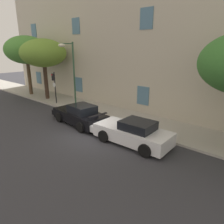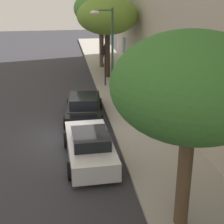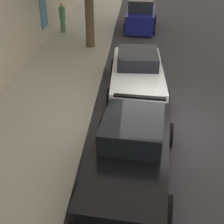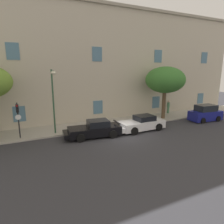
{
  "view_description": "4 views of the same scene",
  "coord_description": "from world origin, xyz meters",
  "px_view_note": "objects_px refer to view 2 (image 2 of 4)",
  "views": [
    {
      "loc": [
        8.88,
        -8.15,
        5.28
      ],
      "look_at": [
        -0.29,
        2.28,
        0.96
      ],
      "focal_mm": 32.92,
      "sensor_mm": 36.0,
      "label": 1
    },
    {
      "loc": [
        15.62,
        -0.23,
        7.24
      ],
      "look_at": [
        -0.0,
        2.16,
        1.17
      ],
      "focal_mm": 54.68,
      "sensor_mm": 36.0,
      "label": 2
    },
    {
      "loc": [
        -8.24,
        0.89,
        5.36
      ],
      "look_at": [
        -1.11,
        1.46,
        1.16
      ],
      "focal_mm": 50.17,
      "sensor_mm": 36.0,
      "label": 3
    },
    {
      "loc": [
        -7.71,
        -14.44,
        5.78
      ],
      "look_at": [
        -0.16,
        1.67,
        1.88
      ],
      "focal_mm": 31.24,
      "sensor_mm": 36.0,
      "label": 4
    }
  ],
  "objects_px": {
    "sportscar_yellow_flank": "(89,145)",
    "tree_far_end": "(101,9)",
    "tree_midblock": "(192,87)",
    "sportscar_red_lead": "(84,107)",
    "street_lamp": "(106,37)",
    "traffic_light": "(104,57)",
    "tree_near_kerb": "(107,16)"
  },
  "relations": [
    {
      "from": "sportscar_yellow_flank",
      "to": "tree_far_end",
      "type": "distance_m",
      "value": 17.1
    },
    {
      "from": "tree_far_end",
      "to": "traffic_light",
      "type": "xyz_separation_m",
      "value": [
        5.77,
        -0.54,
        -2.9
      ]
    },
    {
      "from": "sportscar_red_lead",
      "to": "traffic_light",
      "type": "bearing_deg",
      "value": 161.81
    },
    {
      "from": "sportscar_yellow_flank",
      "to": "traffic_light",
      "type": "xyz_separation_m",
      "value": [
        -10.53,
        2.02,
        1.56
      ]
    },
    {
      "from": "tree_far_end",
      "to": "tree_midblock",
      "type": "bearing_deg",
      "value": -0.37
    },
    {
      "from": "traffic_light",
      "to": "sportscar_red_lead",
      "type": "bearing_deg",
      "value": -18.19
    },
    {
      "from": "sportscar_yellow_flank",
      "to": "tree_near_kerb",
      "type": "relative_size",
      "value": 0.81
    },
    {
      "from": "sportscar_red_lead",
      "to": "sportscar_yellow_flank",
      "type": "bearing_deg",
      "value": -1.59
    },
    {
      "from": "sportscar_red_lead",
      "to": "tree_far_end",
      "type": "xyz_separation_m",
      "value": [
        -11.54,
        2.44,
        4.45
      ]
    },
    {
      "from": "tree_midblock",
      "to": "traffic_light",
      "type": "relative_size",
      "value": 1.98
    },
    {
      "from": "tree_near_kerb",
      "to": "traffic_light",
      "type": "height_order",
      "value": "tree_near_kerb"
    },
    {
      "from": "sportscar_yellow_flank",
      "to": "traffic_light",
      "type": "relative_size",
      "value": 1.64
    },
    {
      "from": "tree_far_end",
      "to": "tree_near_kerb",
      "type": "bearing_deg",
      "value": 0.67
    },
    {
      "from": "sportscar_yellow_flank",
      "to": "street_lamp",
      "type": "xyz_separation_m",
      "value": [
        -7.64,
        1.77,
        3.41
      ]
    },
    {
      "from": "sportscar_red_lead",
      "to": "street_lamp",
      "type": "xyz_separation_m",
      "value": [
        -2.87,
        1.63,
        3.41
      ]
    },
    {
      "from": "tree_far_end",
      "to": "traffic_light",
      "type": "relative_size",
      "value": 2.16
    },
    {
      "from": "tree_near_kerb",
      "to": "traffic_light",
      "type": "relative_size",
      "value": 2.02
    },
    {
      "from": "sportscar_red_lead",
      "to": "sportscar_yellow_flank",
      "type": "distance_m",
      "value": 4.77
    },
    {
      "from": "tree_far_end",
      "to": "sportscar_red_lead",
      "type": "bearing_deg",
      "value": -11.93
    },
    {
      "from": "sportscar_red_lead",
      "to": "tree_midblock",
      "type": "relative_size",
      "value": 0.85
    },
    {
      "from": "sportscar_red_lead",
      "to": "street_lamp",
      "type": "relative_size",
      "value": 0.89
    },
    {
      "from": "sportscar_yellow_flank",
      "to": "tree_midblock",
      "type": "relative_size",
      "value": 0.83
    },
    {
      "from": "traffic_light",
      "to": "street_lamp",
      "type": "height_order",
      "value": "street_lamp"
    },
    {
      "from": "sportscar_yellow_flank",
      "to": "tree_far_end",
      "type": "bearing_deg",
      "value": 171.04
    },
    {
      "from": "sportscar_red_lead",
      "to": "street_lamp",
      "type": "distance_m",
      "value": 4.74
    },
    {
      "from": "sportscar_yellow_flank",
      "to": "tree_near_kerb",
      "type": "height_order",
      "value": "tree_near_kerb"
    },
    {
      "from": "sportscar_yellow_flank",
      "to": "tree_far_end",
      "type": "relative_size",
      "value": 0.76
    },
    {
      "from": "sportscar_red_lead",
      "to": "sportscar_yellow_flank",
      "type": "height_order",
      "value": "sportscar_red_lead"
    },
    {
      "from": "sportscar_red_lead",
      "to": "tree_far_end",
      "type": "relative_size",
      "value": 0.78
    },
    {
      "from": "tree_midblock",
      "to": "street_lamp",
      "type": "distance_m",
      "value": 12.49
    },
    {
      "from": "sportscar_yellow_flank",
      "to": "tree_midblock",
      "type": "bearing_deg",
      "value": 26.76
    },
    {
      "from": "sportscar_yellow_flank",
      "to": "traffic_light",
      "type": "distance_m",
      "value": 10.83
    }
  ]
}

